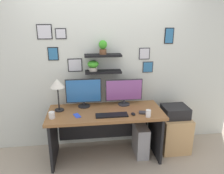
{
  "coord_description": "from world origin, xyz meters",
  "views": [
    {
      "loc": [
        -0.25,
        -2.8,
        2.01
      ],
      "look_at": [
        0.1,
        0.05,
        1.09
      ],
      "focal_mm": 34.1,
      "sensor_mm": 36.0,
      "label": 1
    }
  ],
  "objects_px": {
    "keyboard": "(112,115)",
    "scissors_tray": "(143,113)",
    "monitor_left": "(84,92)",
    "computer_tower_right": "(140,140)",
    "coffee_mug": "(52,115)",
    "drawer_cabinet": "(173,132)",
    "desk_lamp": "(57,85)",
    "cell_phone": "(77,116)",
    "monitor_right": "(124,91)",
    "desk": "(105,122)",
    "printer": "(175,111)",
    "pen_cup": "(148,113)",
    "computer_mouse": "(133,114)"
  },
  "relations": [
    {
      "from": "desk",
      "to": "keyboard",
      "type": "xyz_separation_m",
      "value": [
        0.07,
        -0.22,
        0.22
      ]
    },
    {
      "from": "monitor_right",
      "to": "coffee_mug",
      "type": "distance_m",
      "value": 1.11
    },
    {
      "from": "monitor_left",
      "to": "computer_tower_right",
      "type": "bearing_deg",
      "value": -14.36
    },
    {
      "from": "scissors_tray",
      "to": "computer_tower_right",
      "type": "xyz_separation_m",
      "value": [
        0.02,
        0.14,
        -0.52
      ]
    },
    {
      "from": "pen_cup",
      "to": "coffee_mug",
      "type": "bearing_deg",
      "value": 174.81
    },
    {
      "from": "coffee_mug",
      "to": "scissors_tray",
      "type": "xyz_separation_m",
      "value": [
        1.25,
        -0.0,
        -0.03
      ]
    },
    {
      "from": "monitor_right",
      "to": "computer_tower_right",
      "type": "bearing_deg",
      "value": -42.9
    },
    {
      "from": "coffee_mug",
      "to": "pen_cup",
      "type": "bearing_deg",
      "value": -5.19
    },
    {
      "from": "keyboard",
      "to": "coffee_mug",
      "type": "height_order",
      "value": "coffee_mug"
    },
    {
      "from": "desk",
      "to": "printer",
      "type": "bearing_deg",
      "value": 1.85
    },
    {
      "from": "computer_tower_right",
      "to": "cell_phone",
      "type": "bearing_deg",
      "value": -173.12
    },
    {
      "from": "desk",
      "to": "drawer_cabinet",
      "type": "distance_m",
      "value": 1.13
    },
    {
      "from": "desk_lamp",
      "to": "pen_cup",
      "type": "bearing_deg",
      "value": -16.41
    },
    {
      "from": "keyboard",
      "to": "scissors_tray",
      "type": "xyz_separation_m",
      "value": [
        0.45,
        0.02,
        0.0
      ]
    },
    {
      "from": "monitor_right",
      "to": "coffee_mug",
      "type": "height_order",
      "value": "monitor_right"
    },
    {
      "from": "drawer_cabinet",
      "to": "printer",
      "type": "xyz_separation_m",
      "value": [
        0.0,
        0.0,
        0.36
      ]
    },
    {
      "from": "cell_phone",
      "to": "keyboard",
      "type": "bearing_deg",
      "value": -28.45
    },
    {
      "from": "cell_phone",
      "to": "scissors_tray",
      "type": "distance_m",
      "value": 0.92
    },
    {
      "from": "monitor_right",
      "to": "computer_tower_right",
      "type": "xyz_separation_m",
      "value": [
        0.23,
        -0.22,
        -0.72
      ]
    },
    {
      "from": "coffee_mug",
      "to": "keyboard",
      "type": "bearing_deg",
      "value": -1.77
    },
    {
      "from": "computer_tower_right",
      "to": "desk_lamp",
      "type": "bearing_deg",
      "value": 175.27
    },
    {
      "from": "monitor_left",
      "to": "scissors_tray",
      "type": "xyz_separation_m",
      "value": [
        0.82,
        -0.36,
        -0.21
      ]
    },
    {
      "from": "coffee_mug",
      "to": "desk",
      "type": "bearing_deg",
      "value": 15.01
    },
    {
      "from": "desk",
      "to": "cell_phone",
      "type": "height_order",
      "value": "cell_phone"
    },
    {
      "from": "monitor_left",
      "to": "keyboard",
      "type": "relative_size",
      "value": 1.2
    },
    {
      "from": "drawer_cabinet",
      "to": "computer_tower_right",
      "type": "bearing_deg",
      "value": -170.95
    },
    {
      "from": "cell_phone",
      "to": "drawer_cabinet",
      "type": "xyz_separation_m",
      "value": [
        1.5,
        0.2,
        -0.48
      ]
    },
    {
      "from": "scissors_tray",
      "to": "coffee_mug",
      "type": "bearing_deg",
      "value": 179.94
    },
    {
      "from": "desk",
      "to": "monitor_left",
      "type": "relative_size",
      "value": 3.13
    },
    {
      "from": "coffee_mug",
      "to": "computer_tower_right",
      "type": "bearing_deg",
      "value": 6.41
    },
    {
      "from": "monitor_right",
      "to": "drawer_cabinet",
      "type": "relative_size",
      "value": 1.01
    },
    {
      "from": "monitor_right",
      "to": "desk_lamp",
      "type": "bearing_deg",
      "value": -173.12
    },
    {
      "from": "pen_cup",
      "to": "drawer_cabinet",
      "type": "relative_size",
      "value": 0.18
    },
    {
      "from": "monitor_left",
      "to": "drawer_cabinet",
      "type": "bearing_deg",
      "value": -5.18
    },
    {
      "from": "computer_mouse",
      "to": "scissors_tray",
      "type": "height_order",
      "value": "computer_mouse"
    },
    {
      "from": "keyboard",
      "to": "scissors_tray",
      "type": "distance_m",
      "value": 0.45
    },
    {
      "from": "desk",
      "to": "cell_phone",
      "type": "distance_m",
      "value": 0.49
    },
    {
      "from": "scissors_tray",
      "to": "computer_mouse",
      "type": "bearing_deg",
      "value": -168.44
    },
    {
      "from": "computer_mouse",
      "to": "drawer_cabinet",
      "type": "bearing_deg",
      "value": 19.88
    },
    {
      "from": "monitor_right",
      "to": "printer",
      "type": "xyz_separation_m",
      "value": [
        0.79,
        -0.13,
        -0.32
      ]
    },
    {
      "from": "keyboard",
      "to": "pen_cup",
      "type": "distance_m",
      "value": 0.5
    },
    {
      "from": "monitor_left",
      "to": "scissors_tray",
      "type": "height_order",
      "value": "monitor_left"
    },
    {
      "from": "pen_cup",
      "to": "scissors_tray",
      "type": "distance_m",
      "value": 0.13
    },
    {
      "from": "desk_lamp",
      "to": "cell_phone",
      "type": "distance_m",
      "value": 0.51
    },
    {
      "from": "keyboard",
      "to": "desk_lamp",
      "type": "relative_size",
      "value": 0.92
    },
    {
      "from": "coffee_mug",
      "to": "cell_phone",
      "type": "bearing_deg",
      "value": 5.06
    },
    {
      "from": "desk",
      "to": "cell_phone",
      "type": "xyz_separation_m",
      "value": [
        -0.4,
        -0.17,
        0.21
      ]
    },
    {
      "from": "desk",
      "to": "desk_lamp",
      "type": "distance_m",
      "value": 0.89
    },
    {
      "from": "computer_mouse",
      "to": "keyboard",
      "type": "bearing_deg",
      "value": 178.62
    },
    {
      "from": "keyboard",
      "to": "pen_cup",
      "type": "xyz_separation_m",
      "value": [
        0.49,
        -0.09,
        0.04
      ]
    }
  ]
}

